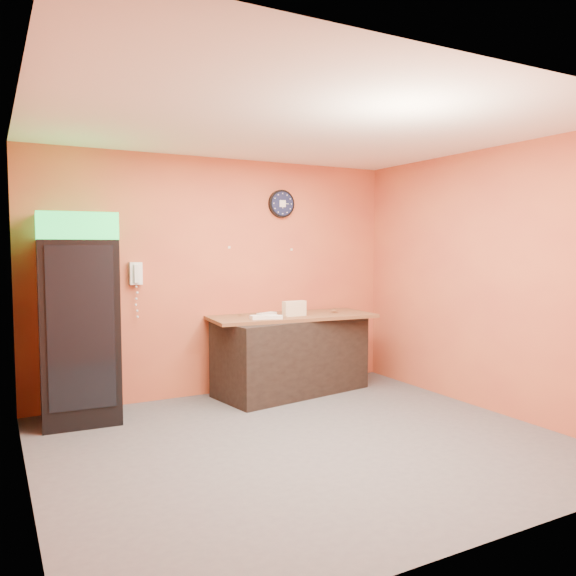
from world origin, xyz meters
TOP-DOWN VIEW (x-y plane):
  - floor at (0.00, 0.00)m, footprint 4.50×4.50m
  - back_wall at (0.00, 2.00)m, footprint 4.50×0.02m
  - left_wall at (-2.25, 0.00)m, footprint 0.02×4.00m
  - right_wall at (2.25, 0.00)m, footprint 0.02×4.00m
  - ceiling at (0.00, 0.00)m, footprint 4.50×4.00m
  - beverage_cooler at (-1.67, 1.60)m, footprint 0.77×0.79m
  - prep_counter at (0.73, 1.60)m, footprint 1.91×1.08m
  - wall_clock at (0.80, 1.97)m, footprint 0.35×0.06m
  - wall_phone at (-1.03, 1.95)m, footprint 0.13×0.11m
  - butcher_paper at (0.73, 1.60)m, footprint 2.03×0.95m
  - sub_roll_stack at (0.70, 1.46)m, footprint 0.28×0.11m
  - wrapped_sandwich_left at (0.27, 1.40)m, footprint 0.32×0.15m
  - wrapped_sandwich_mid at (0.34, 1.37)m, footprint 0.28×0.20m
  - wrapped_sandwich_right at (0.43, 1.64)m, footprint 0.27×0.19m
  - kitchen_tool at (0.82, 1.68)m, footprint 0.06×0.06m

SIDE VIEW (x-z plane):
  - floor at x=0.00m, z-range 0.00..0.00m
  - prep_counter at x=0.73m, z-range 0.00..0.90m
  - butcher_paper at x=0.73m, z-range 0.90..0.94m
  - wrapped_sandwich_right at x=0.43m, z-range 0.94..0.98m
  - wrapped_sandwich_mid at x=0.34m, z-range 0.94..0.98m
  - wrapped_sandwich_left at x=0.27m, z-range 0.94..0.99m
  - kitchen_tool at x=0.82m, z-range 0.94..1.01m
  - beverage_cooler at x=-1.67m, z-range -0.02..2.06m
  - sub_roll_stack at x=0.70m, z-range 0.94..1.12m
  - back_wall at x=0.00m, z-range 0.00..2.80m
  - left_wall at x=-2.25m, z-range 0.00..2.80m
  - right_wall at x=2.25m, z-range 0.00..2.80m
  - wall_phone at x=-1.03m, z-range 1.34..1.59m
  - wall_clock at x=0.80m, z-range 2.12..2.46m
  - ceiling at x=0.00m, z-range 2.79..2.81m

